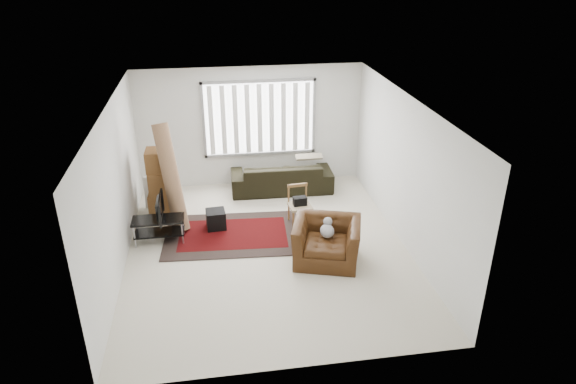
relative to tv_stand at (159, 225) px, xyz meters
name	(u,v)px	position (x,y,z in m)	size (l,w,h in m)	color
room	(264,148)	(1.98, -0.06, 1.42)	(6.00, 6.02, 2.71)	beige
persian_rug	(233,234)	(1.36, 0.02, -0.33)	(2.67, 1.88, 0.02)	black
tv_stand	(159,225)	(0.00, 0.00, 0.00)	(0.94, 0.43, 0.47)	black
tv	(157,208)	(0.00, 0.00, 0.35)	(0.77, 0.10, 0.44)	black
subwoofer	(216,219)	(1.05, 0.33, -0.14)	(0.36, 0.36, 0.36)	black
moving_boxes	(162,186)	(0.03, 1.03, 0.32)	(0.59, 0.54, 1.42)	brown
white_flatpack	(158,192)	(-0.12, 1.45, 0.00)	(0.53, 0.08, 0.68)	silver
rolled_rug	(171,178)	(0.26, 0.57, 0.69)	(0.31, 0.31, 2.06)	brown
sofa	(282,172)	(2.57, 1.88, 0.09)	(2.25, 0.97, 0.86)	black
side_chair	(300,204)	(2.69, 0.28, 0.10)	(0.46, 0.46, 0.79)	#998564
armchair	(327,239)	(2.92, -1.10, 0.08)	(1.38, 1.28, 0.84)	#3C200C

